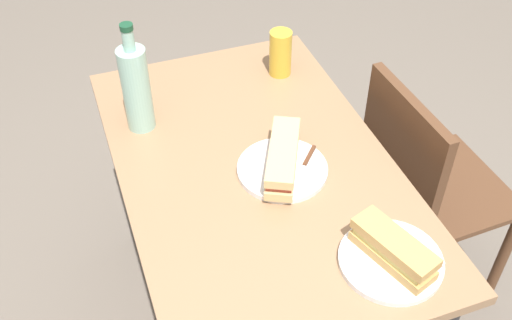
{
  "coord_description": "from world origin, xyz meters",
  "views": [
    {
      "loc": [
        1.1,
        -0.4,
        1.84
      ],
      "look_at": [
        0.0,
        0.0,
        0.76
      ],
      "focal_mm": 43.06,
      "sensor_mm": 36.0,
      "label": 1
    }
  ],
  "objects_px": {
    "dining_table": "(256,199)",
    "baguette_sandwich_near": "(283,158)",
    "chair_far": "(420,185)",
    "baguette_sandwich_far": "(393,249)",
    "beer_glass": "(280,53)",
    "plate_far": "(391,261)",
    "water_bottle": "(136,87)",
    "plate_near": "(282,169)",
    "knife_far": "(403,244)",
    "knife_near": "(304,165)"
  },
  "relations": [
    {
      "from": "plate_far",
      "to": "dining_table",
      "type": "bearing_deg",
      "value": -156.32
    },
    {
      "from": "chair_far",
      "to": "beer_glass",
      "type": "distance_m",
      "value": 0.6
    },
    {
      "from": "baguette_sandwich_near",
      "to": "beer_glass",
      "type": "bearing_deg",
      "value": 159.36
    },
    {
      "from": "baguette_sandwich_near",
      "to": "plate_far",
      "type": "height_order",
      "value": "baguette_sandwich_near"
    },
    {
      "from": "plate_far",
      "to": "water_bottle",
      "type": "relative_size",
      "value": 0.73
    },
    {
      "from": "baguette_sandwich_near",
      "to": "beer_glass",
      "type": "distance_m",
      "value": 0.45
    },
    {
      "from": "baguette_sandwich_far",
      "to": "knife_far",
      "type": "relative_size",
      "value": 1.38
    },
    {
      "from": "plate_near",
      "to": "beer_glass",
      "type": "distance_m",
      "value": 0.45
    },
    {
      "from": "chair_far",
      "to": "baguette_sandwich_far",
      "type": "bearing_deg",
      "value": -42.89
    },
    {
      "from": "dining_table",
      "to": "plate_far",
      "type": "relative_size",
      "value": 4.75
    },
    {
      "from": "plate_near",
      "to": "baguette_sandwich_far",
      "type": "xyz_separation_m",
      "value": [
        0.36,
        0.12,
        0.04
      ]
    },
    {
      "from": "chair_far",
      "to": "baguette_sandwich_far",
      "type": "xyz_separation_m",
      "value": [
        0.4,
        -0.37,
        0.31
      ]
    },
    {
      "from": "baguette_sandwich_near",
      "to": "baguette_sandwich_far",
      "type": "distance_m",
      "value": 0.38
    },
    {
      "from": "knife_near",
      "to": "knife_far",
      "type": "xyz_separation_m",
      "value": [
        0.31,
        0.11,
        0.0
      ]
    },
    {
      "from": "water_bottle",
      "to": "beer_glass",
      "type": "height_order",
      "value": "water_bottle"
    },
    {
      "from": "chair_far",
      "to": "baguette_sandwich_far",
      "type": "relative_size",
      "value": 3.93
    },
    {
      "from": "plate_near",
      "to": "knife_far",
      "type": "xyz_separation_m",
      "value": [
        0.33,
        0.16,
        0.01
      ]
    },
    {
      "from": "knife_far",
      "to": "plate_near",
      "type": "bearing_deg",
      "value": -153.75
    },
    {
      "from": "plate_near",
      "to": "plate_far",
      "type": "relative_size",
      "value": 1.0
    },
    {
      "from": "knife_far",
      "to": "chair_far",
      "type": "bearing_deg",
      "value": 138.72
    },
    {
      "from": "chair_far",
      "to": "water_bottle",
      "type": "xyz_separation_m",
      "value": [
        -0.27,
        -0.79,
        0.39
      ]
    },
    {
      "from": "dining_table",
      "to": "baguette_sandwich_near",
      "type": "relative_size",
      "value": 4.42
    },
    {
      "from": "plate_near",
      "to": "baguette_sandwich_near",
      "type": "height_order",
      "value": "baguette_sandwich_near"
    },
    {
      "from": "chair_far",
      "to": "baguette_sandwich_near",
      "type": "distance_m",
      "value": 0.58
    },
    {
      "from": "chair_far",
      "to": "plate_far",
      "type": "xyz_separation_m",
      "value": [
        0.4,
        -0.37,
        0.26
      ]
    },
    {
      "from": "dining_table",
      "to": "beer_glass",
      "type": "height_order",
      "value": "beer_glass"
    },
    {
      "from": "baguette_sandwich_near",
      "to": "water_bottle",
      "type": "distance_m",
      "value": 0.44
    },
    {
      "from": "beer_glass",
      "to": "knife_far",
      "type": "bearing_deg",
      "value": 0.46
    },
    {
      "from": "baguette_sandwich_near",
      "to": "beer_glass",
      "type": "xyz_separation_m",
      "value": [
        -0.42,
        0.16,
        0.02
      ]
    },
    {
      "from": "knife_near",
      "to": "knife_far",
      "type": "height_order",
      "value": "same"
    },
    {
      "from": "chair_far",
      "to": "plate_near",
      "type": "distance_m",
      "value": 0.56
    },
    {
      "from": "baguette_sandwich_near",
      "to": "beer_glass",
      "type": "height_order",
      "value": "beer_glass"
    },
    {
      "from": "chair_far",
      "to": "plate_near",
      "type": "bearing_deg",
      "value": -85.22
    },
    {
      "from": "baguette_sandwich_far",
      "to": "water_bottle",
      "type": "xyz_separation_m",
      "value": [
        -0.67,
        -0.42,
        0.08
      ]
    },
    {
      "from": "baguette_sandwich_near",
      "to": "beer_glass",
      "type": "relative_size",
      "value": 1.75
    },
    {
      "from": "dining_table",
      "to": "knife_near",
      "type": "height_order",
      "value": "knife_near"
    },
    {
      "from": "dining_table",
      "to": "knife_near",
      "type": "xyz_separation_m",
      "value": [
        0.06,
        0.11,
        0.14
      ]
    },
    {
      "from": "knife_far",
      "to": "knife_near",
      "type": "bearing_deg",
      "value": -161.1
    },
    {
      "from": "plate_far",
      "to": "baguette_sandwich_far",
      "type": "distance_m",
      "value": 0.04
    },
    {
      "from": "knife_near",
      "to": "knife_far",
      "type": "distance_m",
      "value": 0.33
    },
    {
      "from": "plate_far",
      "to": "beer_glass",
      "type": "distance_m",
      "value": 0.78
    },
    {
      "from": "beer_glass",
      "to": "water_bottle",
      "type": "bearing_deg",
      "value": -76.75
    },
    {
      "from": "baguette_sandwich_near",
      "to": "plate_far",
      "type": "bearing_deg",
      "value": 18.46
    },
    {
      "from": "beer_glass",
      "to": "baguette_sandwich_near",
      "type": "bearing_deg",
      "value": -20.64
    },
    {
      "from": "plate_far",
      "to": "baguette_sandwich_far",
      "type": "bearing_deg",
      "value": 0.0
    },
    {
      "from": "knife_near",
      "to": "baguette_sandwich_far",
      "type": "distance_m",
      "value": 0.35
    },
    {
      "from": "chair_far",
      "to": "baguette_sandwich_near",
      "type": "xyz_separation_m",
      "value": [
        0.04,
        -0.49,
        0.31
      ]
    },
    {
      "from": "baguette_sandwich_near",
      "to": "plate_far",
      "type": "distance_m",
      "value": 0.38
    },
    {
      "from": "dining_table",
      "to": "baguette_sandwich_far",
      "type": "relative_size",
      "value": 5.2
    },
    {
      "from": "water_bottle",
      "to": "beer_glass",
      "type": "distance_m",
      "value": 0.48
    }
  ]
}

